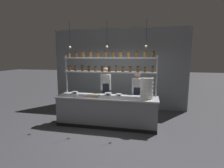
# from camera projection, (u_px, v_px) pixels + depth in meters

# --- Properties ---
(ground_plane) EXTENTS (40.00, 40.00, 0.00)m
(ground_plane) POSITION_uv_depth(u_px,v_px,m) (107.00, 125.00, 5.49)
(ground_plane) COLOR #3D3D42
(back_wall) EXTENTS (5.51, 0.12, 3.23)m
(back_wall) POSITION_uv_depth(u_px,v_px,m) (118.00, 69.00, 7.20)
(back_wall) COLOR gray
(back_wall) RESTS_ON ground_plane
(prep_counter) EXTENTS (3.11, 0.76, 0.92)m
(prep_counter) POSITION_uv_depth(u_px,v_px,m) (107.00, 111.00, 5.42)
(prep_counter) COLOR gray
(prep_counter) RESTS_ON ground_plane
(spice_shelf_unit) EXTENTS (2.99, 0.28, 2.30)m
(spice_shelf_unit) POSITION_uv_depth(u_px,v_px,m) (109.00, 66.00, 5.52)
(spice_shelf_unit) COLOR #B7BABF
(spice_shelf_unit) RESTS_ON ground_plane
(chef_left) EXTENTS (0.41, 0.35, 1.76)m
(chef_left) POSITION_uv_depth(u_px,v_px,m) (106.00, 89.00, 6.07)
(chef_left) COLOR black
(chef_left) RESTS_ON ground_plane
(chef_center) EXTENTS (0.38, 0.30, 1.63)m
(chef_center) POSITION_uv_depth(u_px,v_px,m) (137.00, 93.00, 5.83)
(chef_center) COLOR black
(chef_center) RESTS_ON ground_plane
(container_stack) EXTENTS (0.39, 0.39, 0.60)m
(container_stack) POSITION_uv_depth(u_px,v_px,m) (147.00, 88.00, 5.08)
(container_stack) COLOR white
(container_stack) RESTS_ON prep_counter
(cutting_board) EXTENTS (0.40, 0.26, 0.02)m
(cutting_board) POSITION_uv_depth(u_px,v_px,m) (93.00, 96.00, 5.37)
(cutting_board) COLOR #A88456
(cutting_board) RESTS_ON prep_counter
(prep_bowl_near_left) EXTENTS (0.23, 0.23, 0.06)m
(prep_bowl_near_left) POSITION_uv_depth(u_px,v_px,m) (75.00, 93.00, 5.76)
(prep_bowl_near_left) COLOR #B2B7BC
(prep_bowl_near_left) RESTS_ON prep_counter
(prep_bowl_center_front) EXTENTS (0.20, 0.20, 0.06)m
(prep_bowl_center_front) POSITION_uv_depth(u_px,v_px,m) (119.00, 95.00, 5.44)
(prep_bowl_center_front) COLOR silver
(prep_bowl_center_front) RESTS_ON prep_counter
(prep_bowl_center_back) EXTENTS (0.24, 0.24, 0.07)m
(prep_bowl_center_back) POSITION_uv_depth(u_px,v_px,m) (108.00, 94.00, 5.54)
(prep_bowl_center_back) COLOR #B2B7BC
(prep_bowl_center_back) RESTS_ON prep_counter
(serving_cup_front) EXTENTS (0.07, 0.07, 0.09)m
(serving_cup_front) POSITION_uv_depth(u_px,v_px,m) (77.00, 96.00, 5.23)
(serving_cup_front) COLOR silver
(serving_cup_front) RESTS_ON prep_counter
(pendant_light_row) EXTENTS (2.36, 0.07, 0.80)m
(pendant_light_row) POSITION_uv_depth(u_px,v_px,m) (107.00, 45.00, 5.10)
(pendant_light_row) COLOR black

